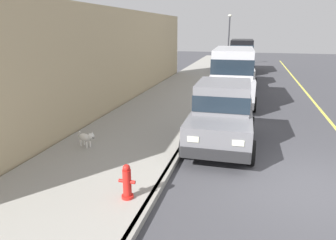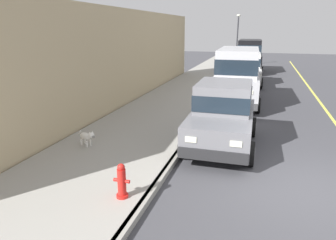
# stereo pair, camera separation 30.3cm
# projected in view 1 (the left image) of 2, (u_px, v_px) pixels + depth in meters

# --- Properties ---
(ground_plane) EXTENTS (80.00, 80.00, 0.00)m
(ground_plane) POSITION_uv_depth(u_px,v_px,m) (310.00, 188.00, 6.76)
(ground_plane) COLOR #424247
(curb) EXTENTS (0.16, 64.00, 0.14)m
(curb) POSITION_uv_depth(u_px,v_px,m) (170.00, 169.00, 7.52)
(curb) COLOR gray
(curb) RESTS_ON ground
(sidewalk) EXTENTS (3.60, 64.00, 0.14)m
(sidewalk) POSITION_uv_depth(u_px,v_px,m) (103.00, 161.00, 7.97)
(sidewalk) COLOR #99968E
(sidewalk) RESTS_ON ground
(car_grey_hatchback) EXTENTS (2.00, 3.82, 1.88)m
(car_grey_hatchback) POSITION_uv_depth(u_px,v_px,m) (222.00, 113.00, 9.03)
(car_grey_hatchback) COLOR slate
(car_grey_hatchback) RESTS_ON ground
(car_silver_van) EXTENTS (2.24, 4.95, 2.52)m
(car_silver_van) POSITION_uv_depth(u_px,v_px,m) (233.00, 73.00, 14.05)
(car_silver_van) COLOR #BCBCC1
(car_silver_van) RESTS_ON ground
(car_white_sedan) EXTENTS (2.13, 4.65, 1.92)m
(car_white_sedan) POSITION_uv_depth(u_px,v_px,m) (239.00, 68.00, 19.19)
(car_white_sedan) COLOR white
(car_white_sedan) RESTS_ON ground
(car_black_van) EXTENTS (2.22, 4.95, 2.52)m
(car_black_van) POSITION_uv_depth(u_px,v_px,m) (241.00, 54.00, 24.43)
(car_black_van) COLOR black
(car_black_van) RESTS_ON ground
(dog_white) EXTENTS (0.71, 0.38, 0.49)m
(dog_white) POSITION_uv_depth(u_px,v_px,m) (86.00, 137.00, 8.63)
(dog_white) COLOR white
(dog_white) RESTS_ON sidewalk
(fire_hydrant) EXTENTS (0.34, 0.24, 0.72)m
(fire_hydrant) POSITION_uv_depth(u_px,v_px,m) (127.00, 183.00, 6.01)
(fire_hydrant) COLOR red
(fire_hydrant) RESTS_ON sidewalk
(street_lamp) EXTENTS (0.36, 0.36, 4.42)m
(street_lamp) POSITION_uv_depth(u_px,v_px,m) (229.00, 34.00, 27.80)
(street_lamp) COLOR #2D2D33
(street_lamp) RESTS_ON sidewalk
(building_facade) EXTENTS (0.50, 20.00, 4.19)m
(building_facade) POSITION_uv_depth(u_px,v_px,m) (121.00, 58.00, 13.67)
(building_facade) COLOR tan
(building_facade) RESTS_ON ground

